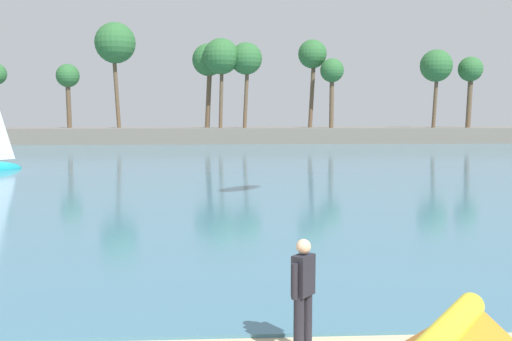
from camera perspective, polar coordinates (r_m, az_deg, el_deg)
sea at (r=58.84m, az=-1.78°, el=2.11°), size 220.00×99.57×0.06m
palm_headland at (r=68.41m, az=-3.08°, el=5.49°), size 108.88×6.09×13.51m
person_at_waterline at (r=8.75m, az=4.47°, el=-11.41°), size 0.38×0.45×1.67m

